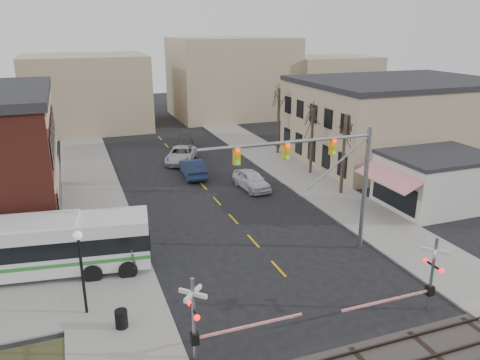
% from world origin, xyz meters
% --- Properties ---
extents(ground, '(160.00, 160.00, 0.00)m').
position_xyz_m(ground, '(0.00, 0.00, 0.00)').
color(ground, black).
rests_on(ground, ground).
extents(sidewalk_west, '(5.00, 60.00, 0.12)m').
position_xyz_m(sidewalk_west, '(-9.50, 20.00, 0.06)').
color(sidewalk_west, gray).
rests_on(sidewalk_west, ground).
extents(sidewalk_east, '(5.00, 60.00, 0.12)m').
position_xyz_m(sidewalk_east, '(9.50, 20.00, 0.06)').
color(sidewalk_east, gray).
rests_on(sidewalk_east, ground).
extents(tan_building, '(20.30, 15.30, 8.50)m').
position_xyz_m(tan_building, '(22.00, 20.00, 4.26)').
color(tan_building, tan).
rests_on(tan_building, ground).
extents(awning_shop, '(9.74, 6.20, 4.30)m').
position_xyz_m(awning_shop, '(15.97, 7.00, 2.16)').
color(awning_shop, beige).
rests_on(awning_shop, ground).
extents(tree_east_a, '(0.28, 0.28, 6.75)m').
position_xyz_m(tree_east_a, '(10.50, 12.00, 3.50)').
color(tree_east_a, '#382B21').
rests_on(tree_east_a, sidewalk_east).
extents(tree_east_b, '(0.28, 0.28, 6.30)m').
position_xyz_m(tree_east_b, '(10.80, 18.00, 3.27)').
color(tree_east_b, '#382B21').
rests_on(tree_east_b, sidewalk_east).
extents(tree_east_c, '(0.28, 0.28, 7.20)m').
position_xyz_m(tree_east_c, '(11.00, 26.00, 3.72)').
color(tree_east_c, '#382B21').
rests_on(tree_east_c, sidewalk_east).
extents(transit_bus, '(13.18, 4.60, 3.33)m').
position_xyz_m(transit_bus, '(-13.40, 6.07, 1.87)').
color(transit_bus, silver).
rests_on(transit_bus, ground).
extents(traffic_signal_mast, '(10.86, 0.30, 8.00)m').
position_xyz_m(traffic_signal_mast, '(3.20, 2.72, 5.78)').
color(traffic_signal_mast, gray).
rests_on(traffic_signal_mast, ground).
extents(rr_crossing_west, '(5.60, 1.36, 4.00)m').
position_xyz_m(rr_crossing_west, '(-6.30, -4.01, 1.97)').
color(rr_crossing_west, gray).
rests_on(rr_crossing_west, ground).
extents(rr_crossing_east, '(5.60, 1.36, 4.00)m').
position_xyz_m(rr_crossing_east, '(4.93, -4.44, 1.97)').
color(rr_crossing_east, gray).
rests_on(rr_crossing_east, ground).
extents(street_lamp, '(0.44, 0.44, 4.44)m').
position_xyz_m(street_lamp, '(-10.92, 1.14, 3.28)').
color(street_lamp, black).
rests_on(street_lamp, sidewalk_west).
extents(trash_bin, '(0.60, 0.60, 0.90)m').
position_xyz_m(trash_bin, '(-9.42, -0.69, 0.57)').
color(trash_bin, black).
rests_on(trash_bin, sidewalk_west).
extents(car_a, '(2.33, 4.92, 1.63)m').
position_xyz_m(car_a, '(3.82, 15.91, 0.81)').
color(car_a, silver).
rests_on(car_a, ground).
extents(car_b, '(2.12, 5.29, 1.71)m').
position_xyz_m(car_b, '(-0.15, 21.11, 0.86)').
color(car_b, '#1D2A48').
rests_on(car_b, ground).
extents(car_c, '(4.76, 6.36, 1.60)m').
position_xyz_m(car_c, '(-0.02, 26.31, 0.80)').
color(car_c, silver).
rests_on(car_c, ground).
extents(car_d, '(2.98, 5.14, 1.40)m').
position_xyz_m(car_d, '(1.70, 31.51, 0.70)').
color(car_d, '#3F3E43').
rests_on(car_d, ground).
extents(pedestrian_near, '(0.47, 0.67, 1.76)m').
position_xyz_m(pedestrian_near, '(-8.15, 4.06, 1.00)').
color(pedestrian_near, '#4F443F').
rests_on(pedestrian_near, sidewalk_west).
extents(pedestrian_far, '(0.89, 0.80, 1.51)m').
position_xyz_m(pedestrian_far, '(-10.32, 8.14, 0.88)').
color(pedestrian_far, '#36335A').
rests_on(pedestrian_far, sidewalk_west).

